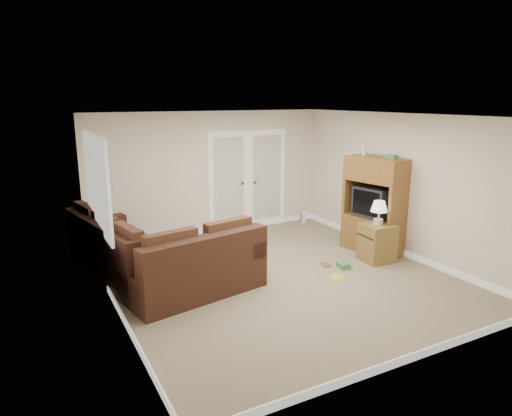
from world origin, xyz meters
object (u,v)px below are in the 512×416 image
tv_armoire (375,204)px  side_cabinet (377,240)px  sectional_sofa (153,259)px  coffee_table (223,256)px

tv_armoire → side_cabinet: bearing=-136.6°
sectional_sofa → tv_armoire: size_ratio=1.69×
sectional_sofa → side_cabinet: size_ratio=2.96×
tv_armoire → coffee_table: bearing=162.2°
coffee_table → tv_armoire: bearing=-8.4°
sectional_sofa → tv_armoire: (3.99, -0.43, 0.51)m
coffee_table → side_cabinet: size_ratio=1.06×
coffee_table → side_cabinet: (2.53, -0.81, 0.13)m
side_cabinet → sectional_sofa: bearing=170.1°
sectional_sofa → coffee_table: (1.14, -0.06, -0.12)m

